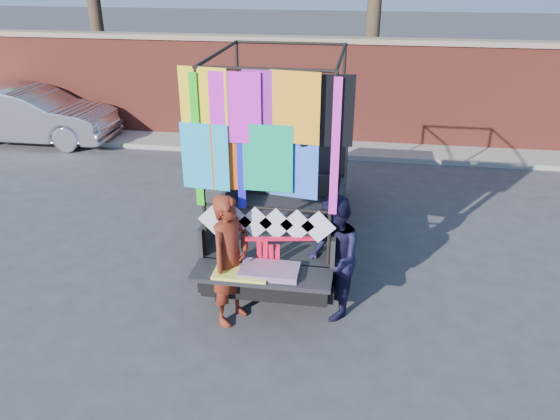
# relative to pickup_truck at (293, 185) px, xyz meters

# --- Properties ---
(ground) EXTENTS (90.00, 90.00, 0.00)m
(ground) POSITION_rel_pickup_truck_xyz_m (0.19, -2.00, -0.82)
(ground) COLOR #38383A
(ground) RESTS_ON ground
(brick_wall) EXTENTS (30.00, 0.45, 2.61)m
(brick_wall) POSITION_rel_pickup_truck_xyz_m (0.19, 5.00, 0.50)
(brick_wall) COLOR maroon
(brick_wall) RESTS_ON ground
(curb) EXTENTS (30.00, 1.20, 0.12)m
(curb) POSITION_rel_pickup_truck_xyz_m (0.19, 4.30, -0.76)
(curb) COLOR gray
(curb) RESTS_ON ground
(pickup_truck) EXTENTS (2.05, 5.16, 3.25)m
(pickup_truck) POSITION_rel_pickup_truck_xyz_m (0.00, 0.00, 0.00)
(pickup_truck) COLOR black
(pickup_truck) RESTS_ON ground
(sedan) EXTENTS (4.28, 1.54, 1.41)m
(sedan) POSITION_rel_pickup_truck_xyz_m (-7.23, 3.86, -0.12)
(sedan) COLOR #B0B1B7
(sedan) RESTS_ON ground
(woman) EXTENTS (0.66, 0.76, 1.77)m
(woman) POSITION_rel_pickup_truck_xyz_m (-0.42, -2.75, 0.06)
(woman) COLOR maroon
(woman) RESTS_ON ground
(man) EXTENTS (0.81, 0.94, 1.69)m
(man) POSITION_rel_pickup_truck_xyz_m (0.85, -2.42, 0.02)
(man) COLOR black
(man) RESTS_ON ground
(streamer_bundle) EXTENTS (0.92, 0.20, 0.64)m
(streamer_bundle) POSITION_rel_pickup_truck_xyz_m (0.11, -2.60, 0.15)
(streamer_bundle) COLOR #FF0D35
(streamer_bundle) RESTS_ON ground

